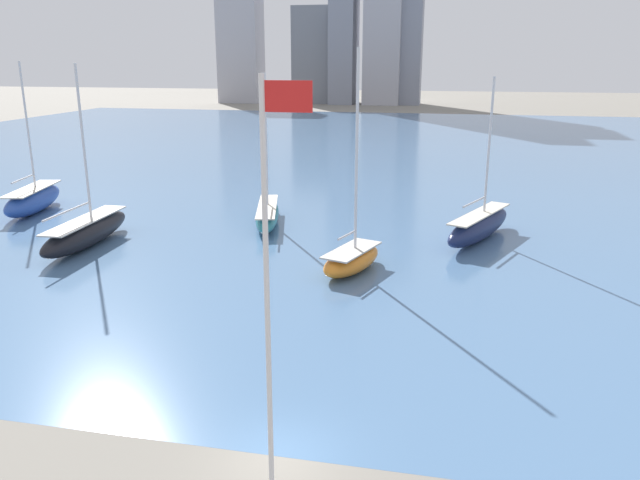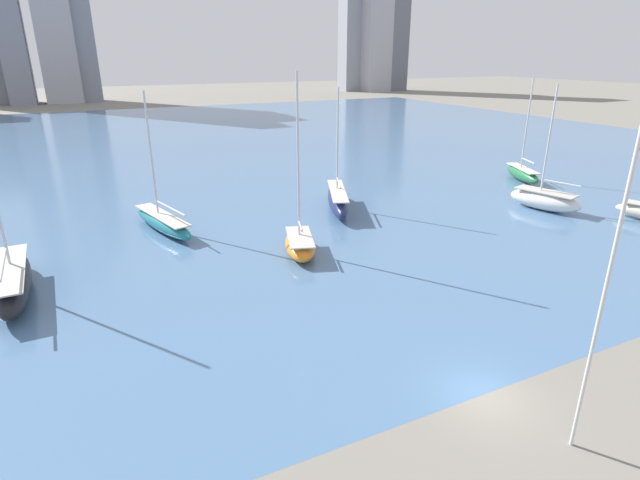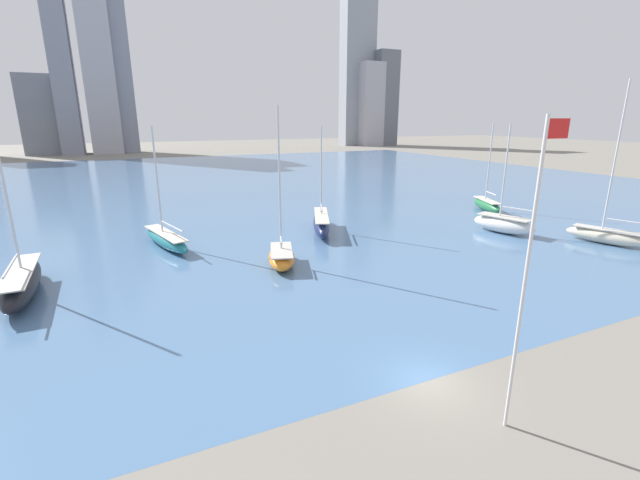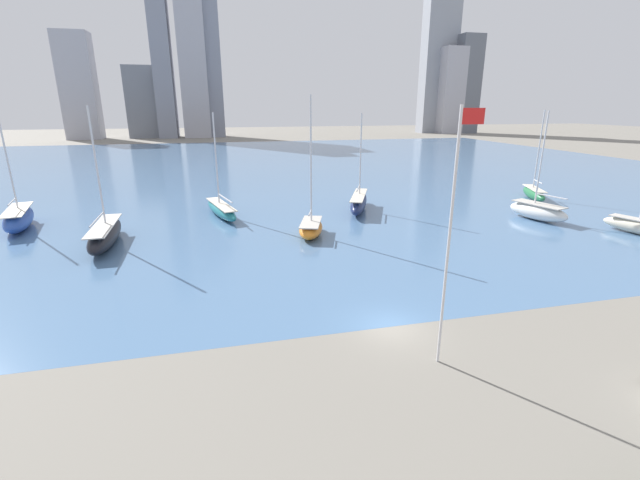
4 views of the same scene
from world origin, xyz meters
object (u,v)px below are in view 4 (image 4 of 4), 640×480
at_px(sailboat_orange, 311,227).
at_px(sailboat_blue, 19,218).
at_px(flag_pole, 450,235).
at_px(sailboat_white, 538,211).
at_px(sailboat_navy, 359,202).
at_px(sailboat_green, 534,193).
at_px(sailboat_teal, 221,209).
at_px(sailboat_black, 105,234).

xyz_separation_m(sailboat_orange, sailboat_blue, (-30.13, 9.98, 0.25)).
bearing_deg(sailboat_orange, flag_pole, -67.67).
relative_size(flag_pole, sailboat_white, 1.05).
distance_m(sailboat_navy, sailboat_blue, 38.32).
xyz_separation_m(sailboat_orange, sailboat_green, (34.69, 10.08, 0.01)).
relative_size(flag_pole, sailboat_blue, 1.00).
xyz_separation_m(flag_pole, sailboat_green, (33.03, 33.69, -6.01)).
bearing_deg(sailboat_white, sailboat_navy, 138.46).
bearing_deg(sailboat_green, sailboat_teal, -158.56).
distance_m(flag_pole, sailboat_teal, 36.19).
xyz_separation_m(sailboat_black, sailboat_white, (46.81, -1.55, -0.02)).
xyz_separation_m(sailboat_orange, sailboat_teal, (-8.75, 10.52, -0.06)).
height_order(sailboat_teal, sailboat_green, sailboat_green).
bearing_deg(sailboat_teal, flag_pole, -87.22).
bearing_deg(sailboat_teal, sailboat_blue, 167.25).
height_order(sailboat_teal, sailboat_white, sailboat_white).
height_order(sailboat_orange, sailboat_blue, sailboat_orange).
distance_m(flag_pole, sailboat_white, 35.23).
bearing_deg(sailboat_black, sailboat_white, -3.43).
bearing_deg(sailboat_navy, sailboat_blue, -157.91).
xyz_separation_m(sailboat_navy, sailboat_green, (26.51, 0.97, -0.20)).
bearing_deg(sailboat_navy, sailboat_orange, -108.52).
relative_size(sailboat_teal, sailboat_white, 0.98).
distance_m(sailboat_blue, sailboat_green, 64.82).
bearing_deg(sailboat_white, sailboat_green, 36.81).
xyz_separation_m(sailboat_black, sailboat_blue, (-10.40, 8.36, 0.08)).
bearing_deg(sailboat_black, flag_pole, -51.24).
relative_size(sailboat_teal, sailboat_blue, 0.93).
distance_m(sailboat_orange, sailboat_black, 19.79).
distance_m(sailboat_teal, sailboat_green, 43.44).
relative_size(sailboat_orange, sailboat_teal, 1.14).
bearing_deg(flag_pole, sailboat_teal, 106.97).
height_order(flag_pole, sailboat_black, flag_pole).
distance_m(sailboat_black, sailboat_white, 46.83).
bearing_deg(sailboat_teal, sailboat_black, -155.17).
distance_m(sailboat_black, sailboat_green, 55.07).
relative_size(flag_pole, sailboat_black, 1.00).
bearing_deg(sailboat_blue, sailboat_navy, -13.13).
bearing_deg(sailboat_orange, sailboat_green, 34.52).
distance_m(sailboat_navy, sailboat_teal, 16.99).
bearing_deg(sailboat_blue, sailboat_green, -11.75).
xyz_separation_m(sailboat_black, sailboat_teal, (10.98, 8.90, -0.23)).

